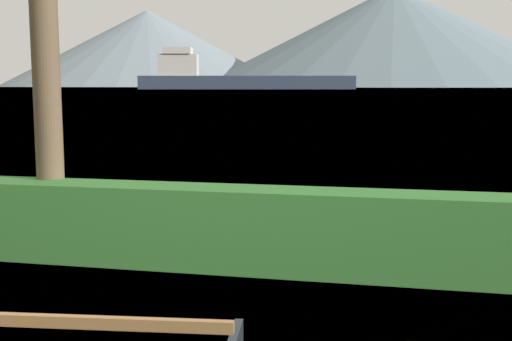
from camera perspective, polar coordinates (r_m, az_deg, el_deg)
water_surface at (r=309.55m, az=11.85°, el=7.14°), size 620.00×620.00×0.00m
hedge_row at (r=7.25m, az=-1.95°, el=-5.18°), size 13.80×0.61×0.93m
cargo_ship_large at (r=275.38m, az=-2.30°, el=8.27°), size 91.87×32.39×17.50m
distant_hills at (r=584.42m, az=10.07°, el=11.12°), size 719.84×351.25×87.56m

